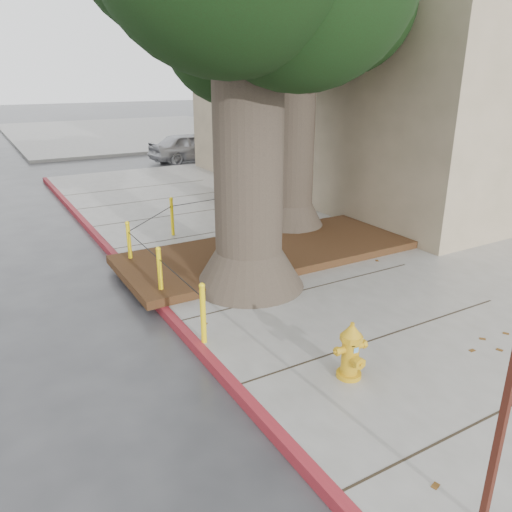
{
  "coord_description": "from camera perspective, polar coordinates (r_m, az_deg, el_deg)",
  "views": [
    {
      "loc": [
        -4.47,
        -4.75,
        3.86
      ],
      "look_at": [
        -0.7,
        1.75,
        1.1
      ],
      "focal_mm": 35.0,
      "sensor_mm": 36.0,
      "label": 1
    }
  ],
  "objects": [
    {
      "name": "fire_hydrant",
      "position": [
        6.59,
        10.76,
        -10.61
      ],
      "size": [
        0.41,
        0.37,
        0.78
      ],
      "rotation": [
        0.0,
        0.0,
        -0.07
      ],
      "color": "gold",
      "rests_on": "sidewalk_main"
    },
    {
      "name": "car_silver",
      "position": [
        23.81,
        -7.44,
        12.28
      ],
      "size": [
        3.97,
        1.78,
        1.32
      ],
      "primitive_type": "imported",
      "rotation": [
        0.0,
        0.0,
        1.63
      ],
      "color": "#AFB0B5",
      "rests_on": "ground"
    },
    {
      "name": "planter_bed",
      "position": [
        10.81,
        1.61,
        0.53
      ],
      "size": [
        6.4,
        2.6,
        0.16
      ],
      "primitive_type": "cube",
      "color": "black",
      "rests_on": "sidewalk_main"
    },
    {
      "name": "building_corner",
      "position": [
        19.66,
        18.85,
        22.5
      ],
      "size": [
        12.0,
        13.0,
        10.0
      ],
      "primitive_type": "cube",
      "color": "tan",
      "rests_on": "ground"
    },
    {
      "name": "tree_far",
      "position": [
        12.38,
        5.61,
        25.44
      ],
      "size": [
        4.5,
        3.8,
        7.17
      ],
      "color": "#4C3F33",
      "rests_on": "sidewalk_main"
    },
    {
      "name": "car_red",
      "position": [
        28.76,
        4.29,
        13.71
      ],
      "size": [
        4.04,
        1.52,
        1.32
      ],
      "primitive_type": "imported",
      "rotation": [
        0.0,
        0.0,
        1.54
      ],
      "color": "maroon",
      "rests_on": "ground"
    },
    {
      "name": "sidewalk_far",
      "position": [
        36.49,
        -13.68,
        13.66
      ],
      "size": [
        16.0,
        20.0,
        0.15
      ],
      "primitive_type": "cube",
      "color": "slate",
      "rests_on": "ground"
    },
    {
      "name": "building_side_white",
      "position": [
        36.95,
        3.78,
        21.11
      ],
      "size": [
        10.0,
        10.0,
        9.0
      ],
      "primitive_type": "cube",
      "color": "silver",
      "rests_on": "ground"
    },
    {
      "name": "ground",
      "position": [
        7.58,
        11.5,
        -10.9
      ],
      "size": [
        140.0,
        140.0,
        0.0
      ],
      "primitive_type": "plane",
      "color": "#28282B",
      "rests_on": "ground"
    },
    {
      "name": "curb_red",
      "position": [
        8.54,
        -10.18,
        -6.48
      ],
      "size": [
        0.14,
        26.0,
        0.16
      ],
      "primitive_type": "cube",
      "color": "maroon",
      "rests_on": "ground"
    },
    {
      "name": "building_side_grey",
      "position": [
        45.34,
        6.11,
        22.76
      ],
      "size": [
        12.0,
        14.0,
        12.0
      ],
      "primitive_type": "cube",
      "color": "slate",
      "rests_on": "ground"
    },
    {
      "name": "signpost",
      "position": [
        4.5,
        26.97,
        -13.42
      ],
      "size": [
        0.24,
        0.06,
        2.44
      ],
      "rotation": [
        0.0,
        0.0,
        0.04
      ],
      "color": "#471911",
      "rests_on": "sidewalk_main"
    },
    {
      "name": "bollard_ring",
      "position": [
        10.32,
        -8.15,
        1.9
      ],
      "size": [
        3.79,
        5.39,
        0.95
      ],
      "color": "yellow",
      "rests_on": "sidewalk_main"
    },
    {
      "name": "sidewalk_main",
      "position": [
        13.29,
        24.08,
        1.81
      ],
      "size": [
        16.0,
        26.0,
        0.15
      ],
      "primitive_type": "cube",
      "color": "slate",
      "rests_on": "ground"
    }
  ]
}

